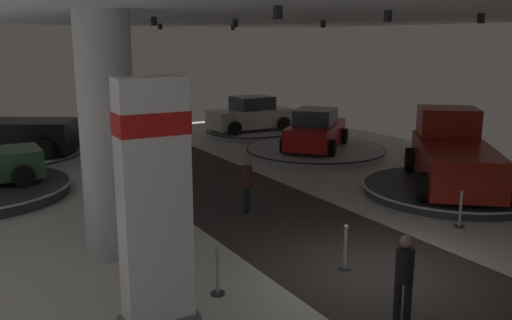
{
  "coord_description": "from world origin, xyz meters",
  "views": [
    {
      "loc": [
        -7.83,
        -8.3,
        4.9
      ],
      "look_at": [
        0.1,
        5.48,
        1.4
      ],
      "focal_mm": 38.97,
      "sensor_mm": 36.0,
      "label": 1
    }
  ],
  "objects_px": {
    "pickup_truck_mid_right": "(453,155)",
    "visitor_walking_far": "(404,273)",
    "display_car_far_right": "(316,131)",
    "display_platform_deep_left": "(11,157)",
    "brand_sign_pylon": "(155,208)",
    "pickup_truck_deep_left": "(1,131)",
    "visitor_walking_near": "(247,182)",
    "column_left": "(108,136)",
    "display_platform_far_right": "(315,151)",
    "display_platform_mid_right": "(452,189)",
    "display_car_deep_right": "(250,115)",
    "display_platform_deep_right": "(250,133)"
  },
  "relations": [
    {
      "from": "display_platform_deep_right",
      "to": "pickup_truck_deep_left",
      "type": "relative_size",
      "value": 0.8
    },
    {
      "from": "display_platform_far_right",
      "to": "display_platform_deep_left",
      "type": "bearing_deg",
      "value": 156.64
    },
    {
      "from": "visitor_walking_near",
      "to": "visitor_walking_far",
      "type": "distance_m",
      "value": 6.86
    },
    {
      "from": "display_platform_deep_right",
      "to": "visitor_walking_far",
      "type": "bearing_deg",
      "value": -111.25
    },
    {
      "from": "brand_sign_pylon",
      "to": "display_platform_deep_left",
      "type": "bearing_deg",
      "value": 91.81
    },
    {
      "from": "display_car_far_right",
      "to": "display_platform_deep_left",
      "type": "bearing_deg",
      "value": 156.51
    },
    {
      "from": "column_left",
      "to": "display_car_far_right",
      "type": "xyz_separation_m",
      "value": [
        10.65,
        6.76,
        -1.71
      ]
    },
    {
      "from": "display_platform_far_right",
      "to": "visitor_walking_near",
      "type": "height_order",
      "value": "visitor_walking_near"
    },
    {
      "from": "display_car_far_right",
      "to": "pickup_truck_mid_right",
      "type": "bearing_deg",
      "value": -87.22
    },
    {
      "from": "display_car_far_right",
      "to": "display_platform_deep_left",
      "type": "distance_m",
      "value": 12.59
    },
    {
      "from": "brand_sign_pylon",
      "to": "display_platform_deep_left",
      "type": "height_order",
      "value": "brand_sign_pylon"
    },
    {
      "from": "visitor_walking_near",
      "to": "pickup_truck_mid_right",
      "type": "bearing_deg",
      "value": -11.27
    },
    {
      "from": "display_platform_far_right",
      "to": "pickup_truck_deep_left",
      "type": "relative_size",
      "value": 1.07
    },
    {
      "from": "display_car_deep_right",
      "to": "display_platform_mid_right",
      "type": "bearing_deg",
      "value": -88.8
    },
    {
      "from": "column_left",
      "to": "pickup_truck_mid_right",
      "type": "relative_size",
      "value": 1.01
    },
    {
      "from": "display_car_far_right",
      "to": "pickup_truck_deep_left",
      "type": "height_order",
      "value": "pickup_truck_deep_left"
    },
    {
      "from": "pickup_truck_deep_left",
      "to": "display_platform_mid_right",
      "type": "bearing_deg",
      "value": -46.18
    },
    {
      "from": "display_car_far_right",
      "to": "column_left",
      "type": "bearing_deg",
      "value": -147.61
    },
    {
      "from": "display_platform_far_right",
      "to": "display_platform_deep_left",
      "type": "relative_size",
      "value": 1.06
    },
    {
      "from": "column_left",
      "to": "display_platform_mid_right",
      "type": "xyz_separation_m",
      "value": [
        10.79,
        -0.5,
        -2.59
      ]
    },
    {
      "from": "brand_sign_pylon",
      "to": "visitor_walking_near",
      "type": "distance_m",
      "value": 6.97
    },
    {
      "from": "pickup_truck_mid_right",
      "to": "visitor_walking_far",
      "type": "height_order",
      "value": "pickup_truck_mid_right"
    },
    {
      "from": "pickup_truck_mid_right",
      "to": "display_platform_far_right",
      "type": "bearing_deg",
      "value": 92.59
    },
    {
      "from": "display_platform_far_right",
      "to": "display_platform_deep_left",
      "type": "xyz_separation_m",
      "value": [
        -11.54,
        4.98,
        0.03
      ]
    },
    {
      "from": "pickup_truck_deep_left",
      "to": "pickup_truck_mid_right",
      "type": "bearing_deg",
      "value": -45.11
    },
    {
      "from": "display_platform_far_right",
      "to": "display_car_far_right",
      "type": "xyz_separation_m",
      "value": [
        -0.02,
        -0.02,
        0.89
      ]
    },
    {
      "from": "display_car_deep_right",
      "to": "pickup_truck_deep_left",
      "type": "relative_size",
      "value": 0.76
    },
    {
      "from": "column_left",
      "to": "display_platform_far_right",
      "type": "distance_m",
      "value": 12.91
    },
    {
      "from": "display_platform_mid_right",
      "to": "visitor_walking_near",
      "type": "height_order",
      "value": "visitor_walking_near"
    },
    {
      "from": "display_platform_mid_right",
      "to": "pickup_truck_mid_right",
      "type": "height_order",
      "value": "pickup_truck_mid_right"
    },
    {
      "from": "display_platform_mid_right",
      "to": "display_car_deep_right",
      "type": "height_order",
      "value": "display_car_deep_right"
    },
    {
      "from": "display_platform_far_right",
      "to": "brand_sign_pylon",
      "type": "bearing_deg",
      "value": -135.65
    },
    {
      "from": "visitor_walking_far",
      "to": "display_platform_far_right",
      "type": "bearing_deg",
      "value": 60.19
    },
    {
      "from": "display_platform_deep_right",
      "to": "display_car_deep_right",
      "type": "bearing_deg",
      "value": 1.46
    },
    {
      "from": "pickup_truck_mid_right",
      "to": "pickup_truck_deep_left",
      "type": "height_order",
      "value": "pickup_truck_deep_left"
    },
    {
      "from": "pickup_truck_deep_left",
      "to": "visitor_walking_far",
      "type": "distance_m",
      "value": 18.26
    },
    {
      "from": "display_platform_far_right",
      "to": "pickup_truck_deep_left",
      "type": "distance_m",
      "value": 12.94
    },
    {
      "from": "display_car_deep_right",
      "to": "visitor_walking_near",
      "type": "height_order",
      "value": "display_car_deep_right"
    },
    {
      "from": "display_platform_far_right",
      "to": "display_car_deep_right",
      "type": "relative_size",
      "value": 1.4
    },
    {
      "from": "display_platform_far_right",
      "to": "display_car_deep_right",
      "type": "bearing_deg",
      "value": 91.61
    },
    {
      "from": "pickup_truck_mid_right",
      "to": "pickup_truck_deep_left",
      "type": "xyz_separation_m",
      "value": [
        -12.13,
        12.18,
        0.06
      ]
    },
    {
      "from": "pickup_truck_deep_left",
      "to": "display_platform_deep_left",
      "type": "bearing_deg",
      "value": -31.28
    },
    {
      "from": "pickup_truck_mid_right",
      "to": "display_platform_deep_left",
      "type": "distance_m",
      "value": 16.91
    },
    {
      "from": "display_car_deep_right",
      "to": "visitor_walking_near",
      "type": "distance_m",
      "value": 12.81
    },
    {
      "from": "visitor_walking_far",
      "to": "pickup_truck_mid_right",
      "type": "bearing_deg",
      "value": 36.16
    },
    {
      "from": "display_platform_deep_left",
      "to": "visitor_walking_near",
      "type": "height_order",
      "value": "visitor_walking_near"
    },
    {
      "from": "pickup_truck_mid_right",
      "to": "visitor_walking_far",
      "type": "xyz_separation_m",
      "value": [
        -7.48,
        -5.47,
        -0.31
      ]
    },
    {
      "from": "display_car_far_right",
      "to": "display_platform_deep_right",
      "type": "distance_m",
      "value": 5.54
    },
    {
      "from": "visitor_walking_near",
      "to": "column_left",
      "type": "bearing_deg",
      "value": -165.06
    },
    {
      "from": "pickup_truck_deep_left",
      "to": "visitor_walking_near",
      "type": "distance_m",
      "value": 12.05
    }
  ]
}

